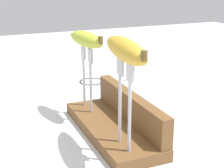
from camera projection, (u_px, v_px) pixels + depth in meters
ground_plane at (112, 134)px, 0.85m from camera, size 3.00×3.00×0.00m
wooden_board at (112, 129)px, 0.85m from camera, size 0.35×0.13×0.03m
board_backstop at (131, 107)px, 0.85m from camera, size 0.34×0.03×0.07m
fork_stand_left at (87, 72)px, 0.91m from camera, size 0.08×0.01×0.17m
fork_stand_right at (125, 97)px, 0.70m from camera, size 0.07×0.01×0.18m
banana_raised_left at (86, 39)px, 0.88m from camera, size 0.16×0.07×0.04m
banana_raised_right at (125, 50)px, 0.67m from camera, size 0.20×0.06×0.04m
fork_fallen_near at (124, 82)px, 1.23m from camera, size 0.14×0.14×0.01m
wire_coil at (91, 81)px, 1.25m from camera, size 0.09×0.09×0.00m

